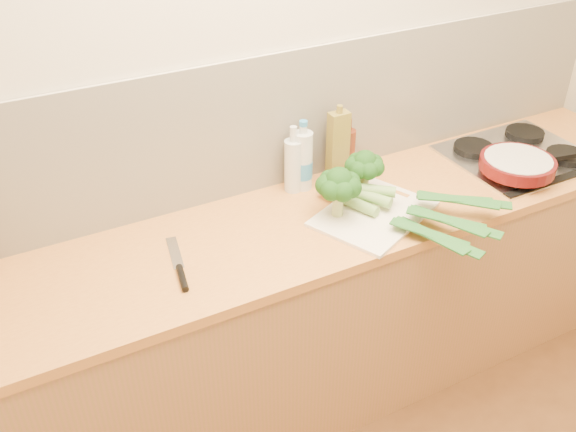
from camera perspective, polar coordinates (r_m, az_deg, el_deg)
name	(u,v)px	position (r m, az deg, el deg)	size (l,w,h in m)	color
room_shell	(277,122)	(2.46, -0.99, 8.35)	(3.50, 3.50, 3.50)	beige
counter	(311,310)	(2.65, 2.05, -8.33)	(3.20, 0.62, 0.90)	#A56C44
gas_hob	(520,155)	(2.94, 19.91, 5.16)	(0.58, 0.50, 0.04)	silver
chopping_board	(373,214)	(2.41, 7.61, 0.20)	(0.43, 0.32, 0.01)	white
broccoli_left	(339,185)	(2.30, 4.53, 2.79)	(0.17, 0.17, 0.20)	#A2B167
broccoli_right	(365,166)	(2.44, 6.84, 4.48)	(0.15, 0.15, 0.19)	#A2B167
leek_front	(377,212)	(2.36, 7.91, 0.33)	(0.30, 0.65, 0.04)	white
leek_mid	(393,204)	(2.38, 9.32, 1.07)	(0.38, 0.59, 0.04)	white
leek_back	(394,192)	(2.42, 9.44, 2.10)	(0.55, 0.49, 0.04)	white
chefs_knife	(180,271)	(2.13, -9.55, -4.88)	(0.08, 0.31, 0.02)	silver
skillet	(518,164)	(2.75, 19.78, 4.40)	(0.44, 0.30, 0.05)	#540E0E
oil_tin	(338,147)	(2.54, 4.45, 6.16)	(0.08, 0.05, 0.33)	olive
glass_bottle	(293,164)	(2.49, 0.47, 4.60)	(0.07, 0.07, 0.27)	silver
amber_bottle	(347,151)	(2.62, 5.28, 5.78)	(0.06, 0.06, 0.24)	#5F2412
water_bottle	(303,162)	(2.50, 1.33, 4.81)	(0.08, 0.08, 0.27)	silver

